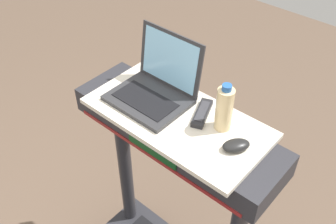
# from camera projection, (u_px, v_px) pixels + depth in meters

# --- Properties ---
(desk_board) EXTENTS (0.72, 0.36, 0.02)m
(desk_board) POSITION_uv_depth(u_px,v_px,m) (177.00, 117.00, 1.50)
(desk_board) COLOR beige
(desk_board) RESTS_ON treadmill_base
(laptop) EXTENTS (0.31, 0.27, 0.25)m
(laptop) POSITION_uv_depth(u_px,v_px,m) (155.00, 87.00, 1.55)
(laptop) COLOR #2D2D30
(laptop) RESTS_ON desk_board
(computer_mouse) EXTENTS (0.11, 0.12, 0.03)m
(computer_mouse) POSITION_uv_depth(u_px,v_px,m) (236.00, 145.00, 1.35)
(computer_mouse) COLOR black
(computer_mouse) RESTS_ON desk_board
(water_bottle) EXTENTS (0.06, 0.06, 0.19)m
(water_bottle) POSITION_uv_depth(u_px,v_px,m) (224.00, 109.00, 1.39)
(water_bottle) COLOR beige
(water_bottle) RESTS_ON desk_board
(tv_remote) EXTENTS (0.10, 0.17, 0.02)m
(tv_remote) POSITION_uv_depth(u_px,v_px,m) (202.00, 113.00, 1.49)
(tv_remote) COLOR #232326
(tv_remote) RESTS_ON desk_board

